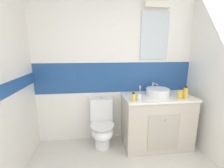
{
  "coord_description": "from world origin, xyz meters",
  "views": [
    {
      "loc": [
        -0.35,
        -0.09,
        1.56
      ],
      "look_at": [
        -0.1,
        1.96,
        1.09
      ],
      "focal_mm": 24.45,
      "sensor_mm": 36.0,
      "label": 1
    }
  ],
  "objects": [
    {
      "name": "sink_basin",
      "position": [
        0.65,
        2.13,
        0.91
      ],
      "size": [
        0.36,
        0.41,
        0.17
      ],
      "color": "white",
      "rests_on": "vanity_cabinet"
    },
    {
      "name": "toilet",
      "position": [
        -0.24,
        2.16,
        0.37
      ],
      "size": [
        0.37,
        0.5,
        0.79
      ],
      "color": "white",
      "rests_on": "ground_plane"
    },
    {
      "name": "vanity_cabinet",
      "position": [
        0.64,
        2.11,
        0.43
      ],
      "size": [
        1.08,
        0.61,
        0.85
      ],
      "color": "beige",
      "rests_on": "ground_plane"
    },
    {
      "name": "soap_dispenser",
      "position": [
        0.89,
        1.9,
        0.92
      ],
      "size": [
        0.06,
        0.06,
        0.18
      ],
      "color": "yellow",
      "rests_on": "vanity_cabinet"
    },
    {
      "name": "lotion_bottle_short",
      "position": [
        0.2,
        1.91,
        0.91
      ],
      "size": [
        0.06,
        0.06,
        0.13
      ],
      "color": "yellow",
      "rests_on": "vanity_cabinet"
    },
    {
      "name": "toothbrush_cup",
      "position": [
        0.29,
        1.94,
        0.9
      ],
      "size": [
        0.06,
        0.06,
        0.21
      ],
      "color": "white",
      "rests_on": "vanity_cabinet"
    },
    {
      "name": "shampoo_bottle_tall",
      "position": [
        0.99,
        1.93,
        0.94
      ],
      "size": [
        0.06,
        0.06,
        0.18
      ],
      "color": "yellow",
      "rests_on": "vanity_cabinet"
    },
    {
      "name": "wall_back_tiled",
      "position": [
        0.01,
        2.45,
        1.26
      ],
      "size": [
        3.2,
        0.2,
        2.5
      ],
      "color": "white",
      "rests_on": "ground_plane"
    }
  ]
}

